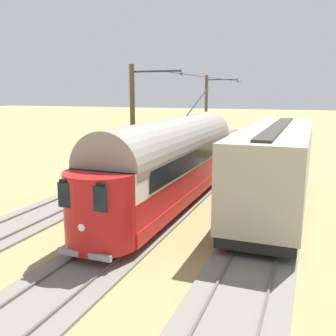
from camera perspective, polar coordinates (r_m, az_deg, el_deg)
The scene contains 11 objects.
ground_plane at distance 18.85m, azimuth -0.40°, elevation -5.99°, with size 220.00×220.00×0.00m, color #9E8956.
track_streetcar_siding at distance 18.04m, azimuth 14.84°, elevation -7.00°, with size 2.80×80.00×0.18m.
track_adjacent_siding at distance 19.12m, azimuth -0.06°, elevation -5.58°, with size 2.80×80.00×0.18m.
track_third_siding at distance 21.31m, azimuth -12.57°, elevation -4.08°, with size 2.80×80.00×0.18m.
vintage_streetcar at distance 19.32m, azimuth 0.76°, elevation 1.32°, with size 2.65×16.52×5.68m.
boxcar_adjacent at distance 18.87m, azimuth 15.61°, elevation 0.38°, with size 2.96×12.81×3.85m.
catenary_pole_foreground at distance 35.48m, azimuth 5.78°, elevation 8.10°, with size 3.02×0.28×7.02m.
catenary_pole_mid_near at distance 21.27m, azimuth -5.02°, elevation 6.06°, with size 3.02×0.28×7.02m.
overhead_wire_run at distance 28.10m, azimuth 7.33°, elevation 12.98°, with size 2.81×19.14×0.18m.
switch_stand at distance 29.69m, azimuth 19.99°, elevation 1.09°, with size 0.50×0.30×1.24m.
track_end_bumper at distance 31.90m, azimuth 17.69°, elevation 1.35°, with size 1.80×0.60×0.80m, color #B2A519.
Camera 1 is at (-6.53, 16.78, 5.58)m, focal length 41.24 mm.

